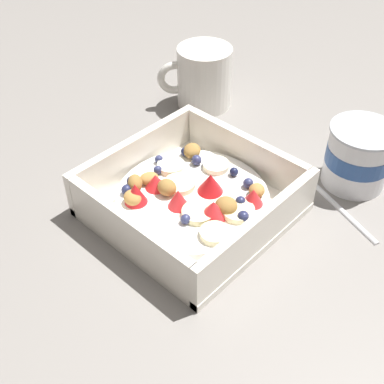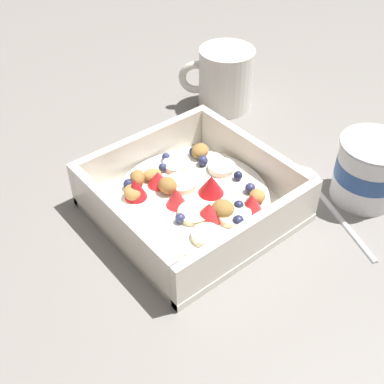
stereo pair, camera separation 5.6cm
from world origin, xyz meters
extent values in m
plane|color=gray|center=(0.00, 0.00, 0.00)|extent=(2.40, 2.40, 0.00)
cube|color=white|center=(-0.01, 0.00, 0.01)|extent=(0.20, 0.20, 0.01)
cube|color=white|center=(-0.01, -0.10, 0.03)|extent=(0.20, 0.01, 0.06)
cube|color=white|center=(-0.01, 0.09, 0.03)|extent=(0.20, 0.01, 0.06)
cube|color=white|center=(-0.10, 0.00, 0.03)|extent=(0.01, 0.18, 0.06)
cube|color=white|center=(0.09, 0.00, 0.03)|extent=(0.01, 0.18, 0.06)
cylinder|color=white|center=(-0.01, 0.00, 0.02)|extent=(0.18, 0.18, 0.01)
cylinder|color=#F7EFC6|center=(-0.03, -0.05, 0.03)|extent=(0.04, 0.04, 0.01)
cylinder|color=#F4EAB7|center=(0.02, 0.06, 0.03)|extent=(0.04, 0.04, 0.01)
cylinder|color=#F4EAB7|center=(-0.02, 0.06, 0.03)|extent=(0.04, 0.04, 0.01)
cylinder|color=#F7EFC6|center=(-0.07, -0.01, 0.03)|extent=(0.04, 0.04, 0.01)
cylinder|color=beige|center=(0.01, 0.03, 0.03)|extent=(0.05, 0.05, 0.01)
cylinder|color=#F4EAB7|center=(-0.01, -0.02, 0.03)|extent=(0.05, 0.05, 0.01)
cone|color=red|center=(0.04, -0.04, 0.04)|extent=(0.03, 0.03, 0.03)
cone|color=red|center=(-0.05, 0.06, 0.03)|extent=(0.03, 0.03, 0.02)
cone|color=red|center=(0.01, -0.04, 0.03)|extent=(0.03, 0.03, 0.02)
cone|color=red|center=(0.01, 0.00, 0.04)|extent=(0.03, 0.03, 0.02)
cone|color=red|center=(0.00, 0.04, 0.04)|extent=(0.04, 0.04, 0.02)
cone|color=red|center=(-0.03, 0.01, 0.04)|extent=(0.03, 0.03, 0.02)
sphere|color=#23284C|center=(-0.02, 0.07, 0.03)|extent=(0.01, 0.01, 0.01)
sphere|color=#191E3D|center=(-0.06, -0.06, 0.03)|extent=(0.01, 0.01, 0.01)
sphere|color=navy|center=(0.04, -0.04, 0.03)|extent=(0.01, 0.01, 0.01)
sphere|color=#191E3D|center=(-0.07, 0.01, 0.03)|extent=(0.01, 0.01, 0.01)
sphere|color=navy|center=(0.03, 0.02, 0.03)|extent=(0.01, 0.01, 0.01)
sphere|color=navy|center=(-0.03, -0.07, 0.03)|extent=(0.01, 0.01, 0.01)
sphere|color=navy|center=(0.00, -0.03, 0.03)|extent=(0.01, 0.01, 0.01)
sphere|color=#23284C|center=(-0.03, 0.01, 0.03)|extent=(0.01, 0.01, 0.01)
sphere|color=navy|center=(-0.01, -0.06, 0.03)|extent=(0.01, 0.01, 0.01)
sphere|color=#23284C|center=(-0.01, 0.05, 0.03)|extent=(0.01, 0.01, 0.01)
sphere|color=#23284C|center=(-0.03, 0.05, 0.03)|extent=(0.01, 0.01, 0.01)
sphere|color=#23284C|center=(0.04, -0.06, 0.03)|extent=(0.01, 0.01, 0.01)
sphere|color=navy|center=(-0.06, 0.04, 0.03)|extent=(0.01, 0.01, 0.01)
sphere|color=navy|center=(-0.06, -0.04, 0.03)|extent=(0.01, 0.01, 0.01)
sphere|color=#23284C|center=(0.03, -0.06, 0.03)|extent=(0.01, 0.01, 0.01)
ellipsoid|color=olive|center=(-0.02, 0.04, 0.03)|extent=(0.03, 0.03, 0.02)
ellipsoid|color=#AD7F42|center=(0.01, -0.05, 0.03)|extent=(0.03, 0.03, 0.01)
ellipsoid|color=#AD7F42|center=(-0.06, 0.05, 0.03)|extent=(0.02, 0.02, 0.01)
ellipsoid|color=olive|center=(0.01, -0.02, 0.03)|extent=(0.02, 0.02, 0.02)
ellipsoid|color=olive|center=(0.03, -0.06, 0.03)|extent=(0.03, 0.03, 0.02)
ellipsoid|color=#AD7F42|center=(0.04, -0.04, 0.03)|extent=(0.03, 0.03, 0.02)
ellipsoid|color=olive|center=(-0.06, -0.05, 0.03)|extent=(0.03, 0.03, 0.02)
ellipsoid|color=silver|center=(-0.16, 0.04, 0.00)|extent=(0.05, 0.06, 0.01)
cylinder|color=silver|center=(-0.13, 0.12, 0.00)|extent=(0.05, 0.12, 0.01)
cylinder|color=white|center=(-0.19, 0.11, 0.04)|extent=(0.08, 0.08, 0.07)
cylinder|color=#2D5193|center=(-0.19, 0.11, 0.04)|extent=(0.08, 0.08, 0.02)
cylinder|color=#B7BCC6|center=(-0.19, 0.11, 0.08)|extent=(0.08, 0.08, 0.00)
cylinder|color=white|center=(-0.20, -0.15, 0.04)|extent=(0.08, 0.08, 0.09)
torus|color=white|center=(-0.16, -0.18, 0.05)|extent=(0.05, 0.04, 0.05)
camera|label=1|loc=(0.30, 0.29, 0.40)|focal=46.31mm
camera|label=2|loc=(0.26, 0.32, 0.40)|focal=46.31mm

